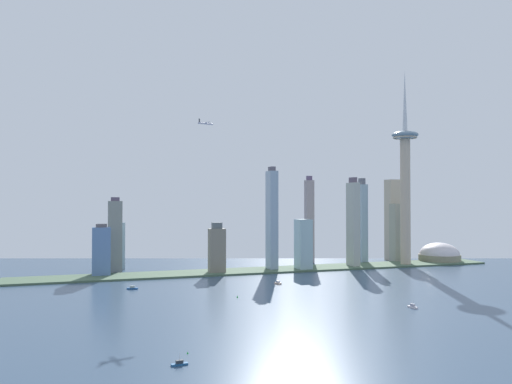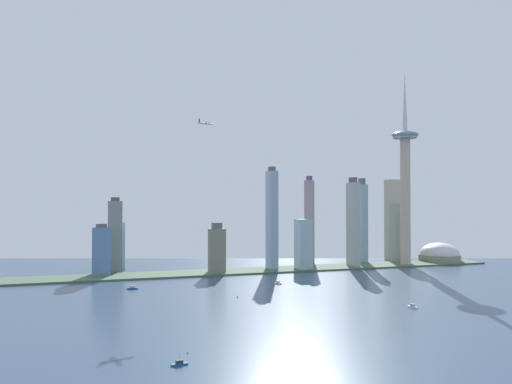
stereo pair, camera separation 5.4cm
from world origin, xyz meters
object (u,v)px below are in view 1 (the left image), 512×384
skyscraper_0 (362,223)px  skyscraper_7 (393,220)px  skyscraper_9 (303,245)px  channel_buoy_0 (237,296)px  observation_tower (405,173)px  skyscraper_2 (353,224)px  boat_3 (132,288)px  boat_0 (413,306)px  skyscraper_6 (101,251)px  skyscraper_3 (217,250)px  skyscraper_8 (397,233)px  boat_4 (278,283)px  skyscraper_5 (121,246)px  boat_1 (179,363)px  stadium_dome (439,255)px  skyscraper_1 (309,221)px  skyscraper_10 (115,236)px  channel_buoy_2 (188,353)px  airplane (206,123)px  skyscraper_4 (272,220)px

skyscraper_0 → skyscraper_7: bearing=14.9°
skyscraper_9 → channel_buoy_0: bearing=-130.9°
observation_tower → skyscraper_2: observation_tower is taller
boat_3 → skyscraper_0: bearing=-143.2°
skyscraper_2 → boat_0: 337.99m
skyscraper_6 → boat_0: bearing=-47.4°
skyscraper_3 → boat_0: 339.84m
skyscraper_8 → boat_4: size_ratio=8.46×
skyscraper_5 → skyscraper_9: bearing=-20.3°
skyscraper_5 → skyscraper_8: skyscraper_8 is taller
skyscraper_6 → boat_1: size_ratio=6.73×
stadium_dome → skyscraper_0: (-145.07, 29.78, 61.73)m
boat_4 → boat_3: bearing=-105.5°
stadium_dome → boat_4: bearing=-159.0°
skyscraper_0 → channel_buoy_0: size_ratio=55.08×
stadium_dome → channel_buoy_0: bearing=-154.2°
stadium_dome → boat_1: size_ratio=6.46×
skyscraper_8 → boat_1: skyscraper_8 is taller
skyscraper_1 → skyscraper_10: size_ratio=1.34×
skyscraper_1 → channel_buoy_2: bearing=-123.0°
skyscraper_6 → boat_1: 449.76m
skyscraper_1 → airplane: (-227.65, -155.21, 145.06)m
skyscraper_2 → skyscraper_4: size_ratio=0.91×
stadium_dome → skyscraper_7: bearing=141.6°
skyscraper_8 → boat_4: bearing=-151.1°
skyscraper_0 → channel_buoy_2: 605.74m
skyscraper_4 → skyscraper_1: bearing=36.4°
skyscraper_7 → channel_buoy_2: 676.87m
stadium_dome → skyscraper_7: size_ratio=0.49×
skyscraper_1 → skyscraper_6: skyscraper_1 is taller
skyscraper_1 → skyscraper_9: size_ratio=1.91×
stadium_dome → skyscraper_2: bearing=-174.6°
skyscraper_5 → boat_4: 297.02m
skyscraper_9 → boat_0: skyscraper_9 is taller
skyscraper_2 → skyscraper_5: (-379.16, 95.38, -34.95)m
skyscraper_9 → boat_0: (-6.29, -304.68, -40.05)m
skyscraper_2 → channel_buoy_0: 339.07m
channel_buoy_0 → observation_tower: bearing=28.0°
skyscraper_4 → airplane: bearing=-147.5°
skyscraper_0 → boat_3: 452.60m
skyscraper_7 → skyscraper_9: skyscraper_7 is taller
skyscraper_5 → skyscraper_6: 80.34m
observation_tower → skyscraper_10: (-487.90, 68.05, -104.79)m
channel_buoy_0 → boat_1: bearing=-115.2°
observation_tower → skyscraper_5: bearing=167.6°
skyscraper_5 → skyscraper_8: (492.15, -56.87, 15.08)m
skyscraper_4 → airplane: (-128.48, -81.95, 139.78)m
skyscraper_9 → airplane: (-177.60, -66.91, 180.49)m
stadium_dome → skyscraper_3: skyscraper_3 is taller
skyscraper_3 → skyscraper_8: bearing=7.0°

